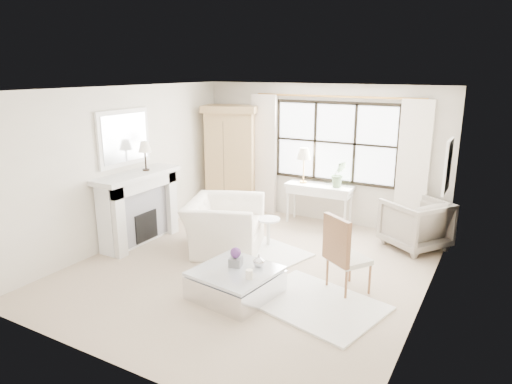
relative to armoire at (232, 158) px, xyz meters
The scene contains 32 objects.
floor 3.27m from the armoire, 52.53° to the right, with size 5.50×5.50×0.00m, color #C0A88E.
ceiling 3.44m from the armoire, 52.53° to the right, with size 5.50×5.50×0.00m, color silver.
wall_back 1.90m from the armoire, ahead, with size 5.00×5.00×0.00m, color beige.
wall_front 5.51m from the armoire, 70.22° to the right, with size 5.00×5.00×0.00m, color beige.
wall_left 2.52m from the armoire, 104.67° to the right, with size 5.50×5.50×0.00m, color silver.
wall_right 5.00m from the armoire, 29.12° to the right, with size 5.50×5.50×0.00m, color beige.
window_pane 2.23m from the armoire, ahead, with size 2.40×0.02×1.50m, color white.
window_frame 2.23m from the armoire, ahead, with size 2.50×0.04×1.50m, color black, non-canonical shape.
curtain_rod 2.55m from the armoire, ahead, with size 0.04×0.04×3.30m, color #B4803E.
curtain_left 0.71m from the armoire, 18.25° to the left, with size 0.55×0.10×2.47m, color silver.
curtain_right 3.67m from the armoire, ahead, with size 0.55×0.10×2.47m, color white.
fireplace 2.51m from the armoire, 99.57° to the right, with size 0.58×1.66×1.26m.
mirror_frame 2.60m from the armoire, 104.00° to the right, with size 0.05×1.15×0.95m, color white.
mirror_glass 2.59m from the armoire, 103.34° to the right, with size 0.02×1.00×0.80m, color silver.
art_frame 4.41m from the armoire, ahead, with size 0.04×0.62×0.82m, color white.
art_canvas 4.39m from the armoire, ahead, with size 0.01×0.52×0.72m, color beige.
mantel_lamp 2.31m from the armoire, 98.83° to the right, with size 0.22×0.22×0.51m.
armoire is the anchor object (origin of this frame).
console_table 2.13m from the armoire, ahead, with size 1.32×0.50×0.80m.
console_lamp 1.66m from the armoire, ahead, with size 0.28×0.28×0.69m.
orchid_plant 2.37m from the armoire, ahead, with size 0.28×0.22×0.51m, color #5F7E54.
side_table 2.39m from the armoire, 41.80° to the right, with size 0.40×0.40×0.51m.
rug_left 2.67m from the armoire, 49.00° to the right, with size 1.67×1.18×0.03m, color white.
rug_right 4.50m from the armoire, 43.32° to the right, with size 1.63×1.22×0.03m, color white.
club_armchair 2.38m from the armoire, 60.97° to the right, with size 1.33×1.16×0.86m, color white.
wingback_chair 3.96m from the armoire, ahead, with size 0.91×0.93×0.85m, color gray.
french_chair 4.24m from the armoire, 35.58° to the right, with size 0.67×0.67×1.08m.
coffee_table 4.03m from the armoire, 57.10° to the right, with size 1.12×1.12×0.38m.
planter_box 3.86m from the armoire, 56.99° to the right, with size 0.16×0.16×0.12m, color slate.
planter_flowers 3.84m from the armoire, 56.99° to the right, with size 0.15×0.15×0.15m, color #592C6F.
pillar_candle 4.25m from the armoire, 54.77° to the right, with size 0.09×0.09×0.12m, color white.
coffee_vase 3.90m from the armoire, 52.34° to the right, with size 0.16×0.16×0.16m, color silver.
Camera 1 is at (3.24, -5.60, 2.98)m, focal length 32.00 mm.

